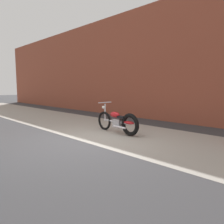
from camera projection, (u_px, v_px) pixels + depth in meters
ground_plane at (83, 142)px, 6.16m from camera, size 80.00×80.00×0.00m
sidewalk_slab at (125, 133)px, 7.38m from camera, size 36.00×3.50×0.01m
brick_building_wall at (178, 61)px, 9.46m from camera, size 36.00×0.50×5.41m
motorcycle_red at (119, 122)px, 7.24m from camera, size 2.01×0.58×1.03m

